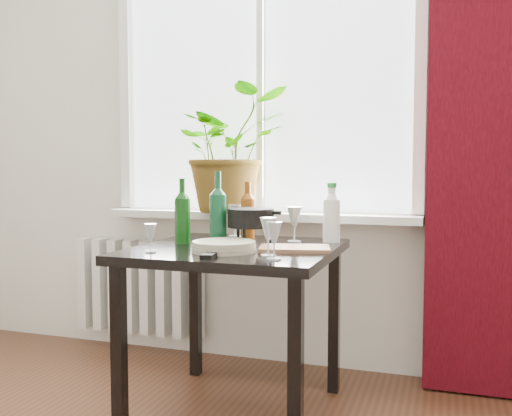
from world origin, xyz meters
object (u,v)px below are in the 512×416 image
(table, at_px, (236,267))
(wineglass_front_left, at_px, (151,238))
(bottle_amber, at_px, (248,209))
(cleaning_bottle, at_px, (332,212))
(potted_plant, at_px, (229,150))
(wineglass_back_left, at_px, (235,220))
(tv_remote, at_px, (211,254))
(wineglass_front_right, at_px, (268,237))
(cutting_board, at_px, (294,248))
(plate_stack, at_px, (224,246))
(fondue_pot, at_px, (251,226))
(wineglass_far_right, at_px, (274,240))
(wine_bottle_right, at_px, (218,207))
(radiator, at_px, (140,287))
(wine_bottle_left, at_px, (182,210))
(wineglass_back_center, at_px, (294,224))

(table, distance_m, wineglass_front_left, 0.41)
(bottle_amber, bearing_deg, cleaning_bottle, -2.79)
(potted_plant, xyz_separation_m, wineglass_back_left, (0.12, -0.23, -0.36))
(tv_remote, bearing_deg, potted_plant, 99.70)
(wineglass_front_right, height_order, cutting_board, wineglass_front_right)
(plate_stack, bearing_deg, table, 92.20)
(bottle_amber, xyz_separation_m, cutting_board, (0.32, -0.33, -0.13))
(fondue_pot, bearing_deg, wineglass_back_left, 126.81)
(wineglass_far_right, bearing_deg, wine_bottle_right, 135.87)
(radiator, relative_size, fondue_pot, 3.34)
(wineglass_back_left, xyz_separation_m, plate_stack, (0.14, -0.49, -0.06))
(cleaning_bottle, distance_m, plate_stack, 0.58)
(wineglass_front_left, relative_size, tv_remote, 0.75)
(fondue_pot, bearing_deg, table, -112.59)
(radiator, distance_m, wineglass_back_left, 0.89)
(wine_bottle_left, xyz_separation_m, bottle_amber, (0.21, 0.28, -0.01))
(radiator, bearing_deg, wine_bottle_left, -46.26)
(wine_bottle_right, distance_m, cutting_board, 0.43)
(wine_bottle_right, relative_size, fondue_pot, 1.38)
(wine_bottle_left, bearing_deg, bottle_amber, 52.65)
(radiator, xyz_separation_m, wineglass_front_right, (1.06, -0.85, 0.44))
(table, bearing_deg, wineglass_back_center, 47.61)
(table, distance_m, wineglass_front_right, 0.35)
(wine_bottle_left, bearing_deg, fondue_pot, 11.47)
(wineglass_back_left, bearing_deg, wine_bottle_left, -113.10)
(wineglass_front_right, xyz_separation_m, wineglass_back_left, (-0.35, 0.55, 0.00))
(cleaning_bottle, relative_size, wineglass_front_left, 2.34)
(table, bearing_deg, tv_remote, -88.55)
(wineglass_far_right, bearing_deg, wine_bottle_left, 149.36)
(wine_bottle_left, bearing_deg, wineglass_back_center, 23.15)
(wineglass_front_right, bearing_deg, potted_plant, 120.80)
(radiator, height_order, wineglass_front_left, wineglass_front_left)
(wine_bottle_left, bearing_deg, wineglass_front_right, -26.42)
(radiator, height_order, wineglass_front_right, wineglass_front_right)
(table, distance_m, potted_plant, 0.81)
(potted_plant, xyz_separation_m, wineglass_front_right, (0.47, -0.78, -0.36))
(wine_bottle_right, bearing_deg, plate_stack, -62.26)
(wineglass_back_left, bearing_deg, cleaning_bottle, -6.02)
(fondue_pot, bearing_deg, radiator, 150.65)
(fondue_pot, height_order, tv_remote, fondue_pot)
(wineglass_back_center, xyz_separation_m, fondue_pot, (-0.16, -0.14, -0.00))
(radiator, height_order, wineglass_far_right, wineglass_far_right)
(fondue_pot, bearing_deg, cutting_board, -23.66)
(radiator, distance_m, wineglass_front_right, 1.43)
(wineglass_far_right, height_order, plate_stack, wineglass_far_right)
(bottle_amber, bearing_deg, radiator, 157.60)
(potted_plant, distance_m, wine_bottle_right, 0.58)
(wineglass_back_left, bearing_deg, plate_stack, -74.07)
(bottle_amber, height_order, tv_remote, bottle_amber)
(bottle_amber, bearing_deg, wineglass_back_left, 158.25)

